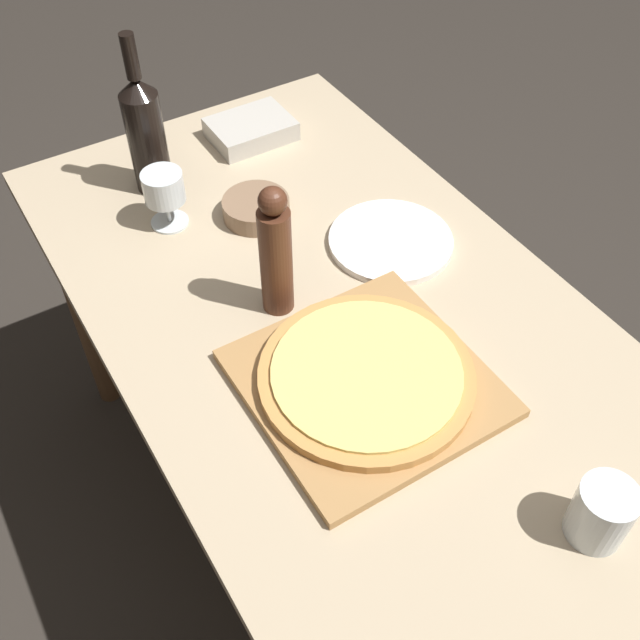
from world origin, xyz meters
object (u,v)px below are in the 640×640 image
at_px(wine_glass, 164,190).
at_px(small_bowl, 257,208).
at_px(wine_bottle, 145,132).
at_px(pizza, 366,375).
at_px(pepper_mill, 276,254).

distance_m(wine_glass, small_bowl, 0.19).
bearing_deg(wine_bottle, pizza, -83.19).
bearing_deg(pepper_mill, wine_bottle, 96.47).
height_order(pizza, pepper_mill, pepper_mill).
relative_size(pepper_mill, small_bowl, 1.92).
bearing_deg(pizza, wine_bottle, 96.81).
relative_size(wine_glass, small_bowl, 0.88).
bearing_deg(pizza, pepper_mill, 97.44).
xyz_separation_m(pizza, pepper_mill, (-0.03, 0.24, 0.09)).
distance_m(pepper_mill, small_bowl, 0.28).
distance_m(pizza, pepper_mill, 0.26).
relative_size(pizza, pepper_mill, 1.35).
bearing_deg(wine_bottle, small_bowl, -55.55).
xyz_separation_m(wine_bottle, pepper_mill, (0.05, -0.44, -0.01)).
bearing_deg(small_bowl, wine_bottle, 124.45).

